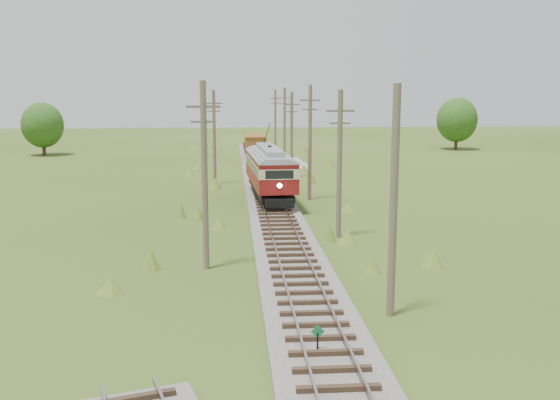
{
  "coord_description": "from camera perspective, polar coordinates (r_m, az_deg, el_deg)",
  "views": [
    {
      "loc": [
        -2.89,
        -17.46,
        8.53
      ],
      "look_at": [
        0.0,
        19.96,
        1.94
      ],
      "focal_mm": 40.0,
      "sensor_mm": 36.0,
      "label": 1
    }
  ],
  "objects": [
    {
      "name": "tree_mid_b",
      "position": [
        95.41,
        15.88,
        7.06
      ],
      "size": [
        5.88,
        5.88,
        7.57
      ],
      "color": "#38281C",
      "rests_on": "ground"
    },
    {
      "name": "gondola",
      "position": [
        77.7,
        -2.27,
        5.1
      ],
      "size": [
        2.67,
        7.82,
        2.58
      ],
      "rotation": [
        0.0,
        0.0,
        -0.02
      ],
      "color": "black",
      "rests_on": "ground"
    },
    {
      "name": "utility_pole_l_a",
      "position": [
        29.75,
        -6.91,
        2.35
      ],
      "size": [
        1.6,
        0.3,
        9.0
      ],
      "color": "brown",
      "rests_on": "ground"
    },
    {
      "name": "ground",
      "position": [
        19.65,
        4.66,
        -15.8
      ],
      "size": [
        260.0,
        260.0,
        0.0
      ],
      "primitive_type": "plane",
      "color": "#314E17",
      "rests_on": "ground"
    },
    {
      "name": "railbed_main",
      "position": [
        52.21,
        -1.18,
        0.77
      ],
      "size": [
        3.6,
        96.0,
        0.57
      ],
      "color": "#605B54",
      "rests_on": "ground"
    },
    {
      "name": "utility_pole_r_3",
      "position": [
        49.0,
        2.75,
        5.38
      ],
      "size": [
        1.6,
        0.3,
        9.0
      ],
      "color": "brown",
      "rests_on": "ground"
    },
    {
      "name": "utility_pole_r_4",
      "position": [
        61.89,
        1.06,
        6.06
      ],
      "size": [
        1.6,
        0.3,
        8.4
      ],
      "color": "brown",
      "rests_on": "ground"
    },
    {
      "name": "tree_mid_a",
      "position": [
        89.19,
        -20.89,
        6.41
      ],
      "size": [
        5.46,
        5.46,
        7.03
      ],
      "color": "#38281C",
      "rests_on": "ground"
    },
    {
      "name": "utility_pole_l_b",
      "position": [
        57.63,
        -6.03,
        5.82
      ],
      "size": [
        1.6,
        0.3,
        8.6
      ],
      "color": "brown",
      "rests_on": "ground"
    },
    {
      "name": "streetcar",
      "position": [
        48.36,
        -0.96,
        2.92
      ],
      "size": [
        3.46,
        12.3,
        5.58
      ],
      "rotation": [
        0.0,
        0.0,
        0.05
      ],
      "color": "black",
      "rests_on": "ground"
    },
    {
      "name": "gravel_pile",
      "position": [
        70.31,
        1.61,
        3.47
      ],
      "size": [
        3.43,
        3.64,
        1.25
      ],
      "color": "gray",
      "rests_on": "ground"
    },
    {
      "name": "utility_pole_r_5",
      "position": [
        74.83,
        0.42,
        6.93
      ],
      "size": [
        1.6,
        0.3,
        8.9
      ],
      "color": "brown",
      "rests_on": "ground"
    },
    {
      "name": "switch_marker",
      "position": [
        20.72,
        3.46,
        -12.47
      ],
      "size": [
        0.45,
        0.06,
        1.08
      ],
      "color": "black",
      "rests_on": "ground"
    },
    {
      "name": "utility_pole_r_2",
      "position": [
        36.23,
        5.46,
        3.41
      ],
      "size": [
        1.6,
        0.3,
        8.6
      ],
      "color": "brown",
      "rests_on": "ground"
    },
    {
      "name": "utility_pole_r_6",
      "position": [
        87.77,
        -0.43,
        7.31
      ],
      "size": [
        1.6,
        0.3,
        8.7
      ],
      "color": "brown",
      "rests_on": "ground"
    },
    {
      "name": "utility_pole_r_1",
      "position": [
        23.61,
        10.35,
        -0.28
      ],
      "size": [
        0.3,
        0.3,
        8.8
      ],
      "color": "brown",
      "rests_on": "ground"
    }
  ]
}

